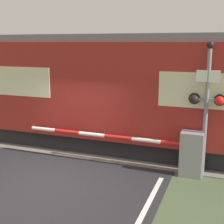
{
  "coord_description": "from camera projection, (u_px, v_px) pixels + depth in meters",
  "views": [
    {
      "loc": [
        4.19,
        -6.78,
        3.58
      ],
      "look_at": [
        0.89,
        2.08,
        1.47
      ],
      "focal_mm": 50.0,
      "sensor_mm": 36.0,
      "label": 1
    }
  ],
  "objects": [
    {
      "name": "crossing_barrier",
      "position": [
        176.0,
        151.0,
        8.59
      ],
      "size": [
        5.46,
        0.44,
        1.24
      ],
      "color": "gray",
      "rests_on": "ground_plane"
    },
    {
      "name": "signal_post",
      "position": [
        207.0,
        102.0,
        8.12
      ],
      "size": [
        0.94,
        0.26,
        3.62
      ],
      "color": "gray",
      "rests_on": "ground_plane"
    },
    {
      "name": "track_bed",
      "position": [
        99.0,
        143.0,
        11.27
      ],
      "size": [
        36.0,
        3.2,
        0.13
      ],
      "color": "slate",
      "rests_on": "ground_plane"
    },
    {
      "name": "ground_plane",
      "position": [
        54.0,
        178.0,
        8.41
      ],
      "size": [
        80.0,
        80.0,
        0.0
      ],
      "primitive_type": "plane",
      "color": "#475638"
    },
    {
      "name": "train",
      "position": [
        46.0,
        87.0,
        11.57
      ],
      "size": [
        20.11,
        2.72,
        3.84
      ],
      "color": "black",
      "rests_on": "ground_plane"
    }
  ]
}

